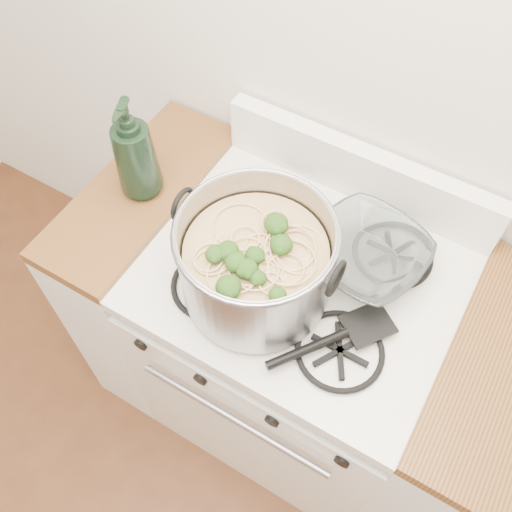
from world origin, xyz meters
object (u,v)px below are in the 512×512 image
at_px(spatula, 368,323).
at_px(glass_bowl, 365,258).
at_px(bottle, 134,150).
at_px(stock_pot, 256,263).
at_px(gas_range, 293,351).

relative_size(spatula, glass_bowl, 2.75).
xyz_separation_m(spatula, bottle, (-0.69, 0.07, 0.13)).
height_order(stock_pot, bottle, bottle).
bearing_deg(bottle, spatula, -25.21).
bearing_deg(glass_bowl, gas_range, -141.88).
distance_m(stock_pot, spatula, 0.29).
height_order(spatula, glass_bowl, glass_bowl).
distance_m(glass_bowl, bottle, 0.63).
xyz_separation_m(gas_range, glass_bowl, (0.12, 0.09, 0.50)).
height_order(gas_range, glass_bowl, glass_bowl).
bearing_deg(bottle, stock_pot, -34.65).
relative_size(stock_pot, bottle, 1.29).
bearing_deg(stock_pot, spatula, 9.28).
height_order(glass_bowl, bottle, bottle).
bearing_deg(spatula, gas_range, -162.22).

